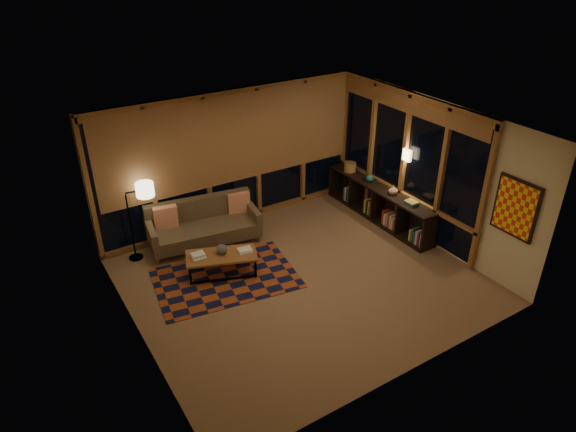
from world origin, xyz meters
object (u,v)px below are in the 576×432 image
bookshelf (378,203)px  floor_lamp (130,223)px  sofa (204,225)px  coffee_table (222,264)px

bookshelf → floor_lamp: bearing=165.6°
sofa → bookshelf: (3.41, -0.97, -0.06)m
sofa → coffee_table: 1.09m
coffee_table → bookshelf: 3.56m
sofa → bookshelf: bearing=-7.5°
coffee_table → bookshelf: (3.56, 0.09, 0.16)m
coffee_table → floor_lamp: bearing=151.6°
coffee_table → bookshelf: size_ratio=0.41×
sofa → coffee_table: sofa is taller
sofa → bookshelf: size_ratio=0.70×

